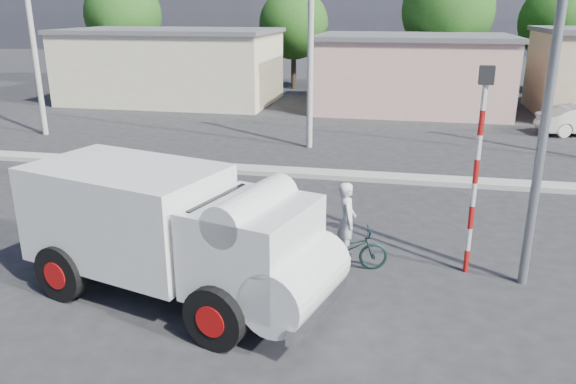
% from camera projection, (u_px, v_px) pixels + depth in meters
% --- Properties ---
extents(ground_plane, '(120.00, 120.00, 0.00)m').
position_uv_depth(ground_plane, '(307.00, 290.00, 11.33)').
color(ground_plane, '#242427').
rests_on(ground_plane, ground).
extents(median, '(40.00, 0.80, 0.16)m').
position_uv_depth(median, '(348.00, 175.00, 18.74)').
color(median, '#99968E').
rests_on(median, ground).
extents(truck, '(6.49, 3.78, 2.53)m').
position_uv_depth(truck, '(177.00, 231.00, 10.58)').
color(truck, black).
rests_on(truck, ground).
extents(bicycle, '(1.89, 0.98, 0.95)m').
position_uv_depth(bicycle, '(346.00, 249.00, 12.08)').
color(bicycle, '#152A28').
rests_on(bicycle, ground).
extents(cyclist, '(0.51, 0.68, 1.67)m').
position_uv_depth(cyclist, '(346.00, 233.00, 11.97)').
color(cyclist, silver).
rests_on(cyclist, ground).
extents(traffic_pole, '(0.28, 0.18, 4.36)m').
position_uv_depth(traffic_pole, '(478.00, 155.00, 11.29)').
color(traffic_pole, red).
rests_on(traffic_pole, ground).
extents(streetlight, '(2.34, 0.22, 9.00)m').
position_uv_depth(streetlight, '(548.00, 34.00, 10.09)').
color(streetlight, slate).
rests_on(streetlight, ground).
extents(building_row, '(37.80, 7.30, 4.44)m').
position_uv_depth(building_row, '(395.00, 70.00, 30.91)').
color(building_row, beige).
rests_on(building_row, ground).
extents(tree_row, '(51.24, 7.43, 8.42)m').
position_uv_depth(tree_row, '(504.00, 15.00, 34.88)').
color(tree_row, '#38281E').
rests_on(tree_row, ground).
extents(utility_poles, '(35.40, 0.24, 8.00)m').
position_uv_depth(utility_poles, '(451.00, 46.00, 20.59)').
color(utility_poles, '#99968E').
rests_on(utility_poles, ground).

